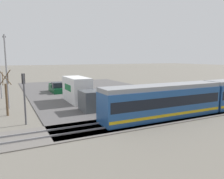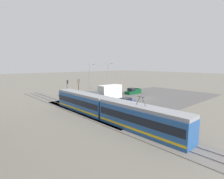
{
  "view_description": "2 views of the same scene",
  "coord_description": "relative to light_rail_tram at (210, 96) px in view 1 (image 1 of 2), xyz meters",
  "views": [
    {
      "loc": [
        14.57,
        36.01,
        6.1
      ],
      "look_at": [
        1.31,
        9.14,
        1.74
      ],
      "focal_mm": 35.0,
      "sensor_mm": 36.0,
      "label": 1
    },
    {
      "loc": [
        -26.96,
        36.01,
        8.54
      ],
      "look_at": [
        1.05,
        10.61,
        3.17
      ],
      "focal_mm": 28.0,
      "sensor_mm": 36.0,
      "label": 2
    }
  ],
  "objects": [
    {
      "name": "ground_plane",
      "position": [
        6.54,
        -18.82,
        -1.71
      ],
      "size": [
        320.0,
        320.0,
        0.0
      ],
      "primitive_type": "plane",
      "color": "slate"
    },
    {
      "name": "rail_bed",
      "position": [
        6.54,
        0.0,
        -1.66
      ],
      "size": [
        56.41,
        4.4,
        0.22
      ],
      "color": "slate",
      "rests_on": "ground"
    },
    {
      "name": "no_parking_sign",
      "position": [
        20.91,
        -24.7,
        -0.26
      ],
      "size": [
        0.32,
        0.08,
        2.39
      ],
      "color": "gray",
      "rests_on": "ground"
    },
    {
      "name": "road_surface",
      "position": [
        6.54,
        -18.82,
        -1.67
      ],
      "size": [
        23.38,
        41.38,
        0.08
      ],
      "color": "#565454",
      "rests_on": "ground"
    },
    {
      "name": "box_truck",
      "position": [
        12.27,
        -10.36,
        -0.07
      ],
      "size": [
        2.54,
        10.29,
        3.39
      ],
      "color": "#4C5156",
      "rests_on": "ground"
    },
    {
      "name": "traffic_light_pole",
      "position": [
        19.63,
        -3.85,
        1.37
      ],
      "size": [
        0.28,
        0.47,
        4.7
      ],
      "color": "#47474C",
      "rests_on": "ground"
    },
    {
      "name": "street_lamp_mid_block",
      "position": [
        20.88,
        -11.8,
        3.34
      ],
      "size": [
        0.36,
        1.95,
        8.83
      ],
      "color": "gray",
      "rests_on": "ground"
    },
    {
      "name": "street_tree",
      "position": [
        21.08,
        -7.99,
        0.52
      ],
      "size": [
        1.16,
        0.96,
        4.89
      ],
      "color": "brown",
      "rests_on": "ground"
    },
    {
      "name": "light_rail_tram",
      "position": [
        0.0,
        0.0,
        0.0
      ],
      "size": [
        27.25,
        2.68,
        4.49
      ],
      "color": "#235193",
      "rests_on": "ground"
    },
    {
      "name": "pickup_truck",
      "position": [
        12.98,
        -21.42,
        -0.95
      ],
      "size": [
        1.92,
        5.3,
        1.79
      ],
      "color": "#0C4723",
      "rests_on": "ground"
    },
    {
      "name": "sedan_car_0",
      "position": [
        4.45,
        -9.33,
        -1.0
      ],
      "size": [
        1.76,
        4.23,
        1.54
      ],
      "rotation": [
        0.0,
        0.0,
        3.14
      ],
      "color": "navy",
      "rests_on": "ground"
    }
  ]
}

